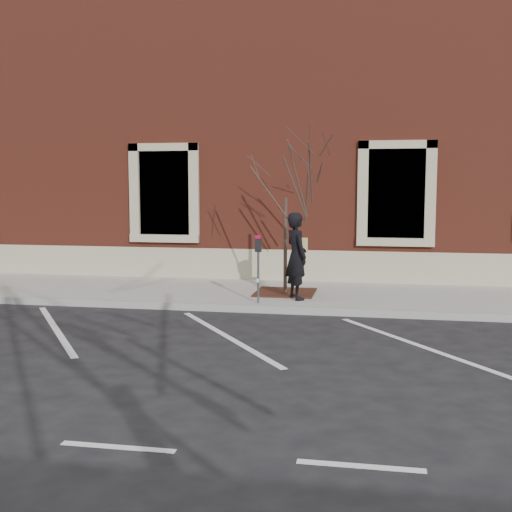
# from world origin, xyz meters

# --- Properties ---
(ground) EXTENTS (120.00, 120.00, 0.00)m
(ground) POSITION_xyz_m (0.00, 0.00, 0.00)
(ground) COLOR #28282B
(ground) RESTS_ON ground
(sidewalk_near) EXTENTS (40.00, 3.50, 0.15)m
(sidewalk_near) POSITION_xyz_m (0.00, 1.75, 0.07)
(sidewalk_near) COLOR #B0ADA5
(sidewalk_near) RESTS_ON ground
(curb_near) EXTENTS (40.00, 0.12, 0.15)m
(curb_near) POSITION_xyz_m (0.00, -0.05, 0.07)
(curb_near) COLOR #9E9E99
(curb_near) RESTS_ON ground
(parking_stripes) EXTENTS (28.00, 4.40, 0.01)m
(parking_stripes) POSITION_xyz_m (0.00, -2.20, 0.00)
(parking_stripes) COLOR silver
(parking_stripes) RESTS_ON ground
(building_civic) EXTENTS (40.00, 8.62, 8.00)m
(building_civic) POSITION_xyz_m (0.00, 7.74, 4.00)
(building_civic) COLOR maroon
(building_civic) RESTS_ON ground
(man) EXTENTS (0.74, 0.82, 1.88)m
(man) POSITION_xyz_m (0.84, 0.83, 1.09)
(man) COLOR black
(man) RESTS_ON sidewalk_near
(parking_meter) EXTENTS (0.13, 0.10, 1.43)m
(parking_meter) POSITION_xyz_m (0.12, 0.20, 1.14)
(parking_meter) COLOR #595B60
(parking_meter) RESTS_ON sidewalk_near
(tree_grate) EXTENTS (1.34, 1.34, 0.03)m
(tree_grate) POSITION_xyz_m (0.50, 1.56, 0.17)
(tree_grate) COLOR #461F16
(tree_grate) RESTS_ON sidewalk_near
(sapling) EXTENTS (2.38, 2.38, 3.97)m
(sapling) POSITION_xyz_m (0.50, 1.56, 2.93)
(sapling) COLOR #46322A
(sapling) RESTS_ON sidewalk_near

